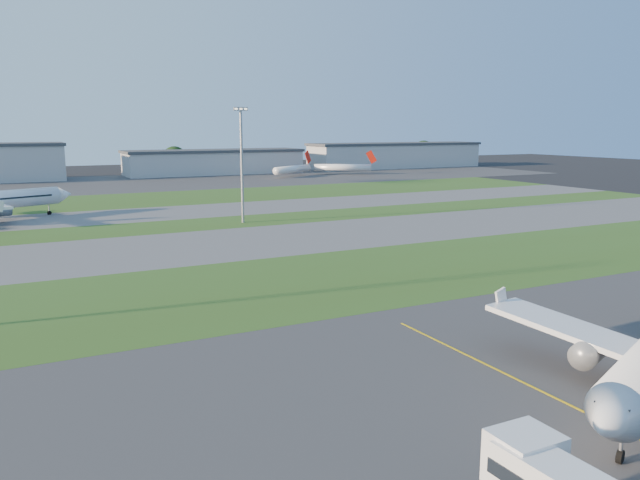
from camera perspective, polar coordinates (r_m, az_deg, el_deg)
ground at (r=46.75m, az=24.19°, el=-18.06°), size 700.00×700.00×0.00m
apron_near at (r=46.75m, az=24.19°, el=-18.06°), size 300.00×70.00×0.01m
grass_strip_a at (r=86.50m, az=-3.61°, el=-4.11°), size 300.00×34.00×0.01m
taxiway_a at (r=116.83m, az=-10.07°, el=-0.46°), size 300.00×32.00×0.01m
grass_strip_b at (r=140.61m, az=-13.08°, el=1.24°), size 300.00×18.00×0.01m
taxiway_b at (r=161.84m, az=-14.98°, el=2.32°), size 300.00×26.00×0.01m
grass_strip_c at (r=194.00m, az=-17.06°, el=3.49°), size 300.00×40.00×0.01m
apron_far at (r=253.04m, az=-19.48°, el=4.85°), size 400.00×80.00×0.01m
mini_jet_near at (r=274.83m, az=-2.51°, el=6.50°), size 25.02×16.89×9.48m
mini_jet_far at (r=286.58m, az=2.13°, el=6.66°), size 26.04×15.08×9.48m
light_mast_centre at (r=141.55m, az=-7.18°, el=7.52°), size 3.20×0.70×25.80m
hangar_east at (r=293.92m, az=-9.62°, el=7.07°), size 81.60×23.00×11.20m
hangar_far_east at (r=337.63m, az=6.92°, el=7.71°), size 96.90×23.00×13.20m
tree_mid_west at (r=291.65m, az=-24.57°, el=6.30°), size 9.90×9.90×10.80m
tree_mid_east at (r=303.26m, az=-13.16°, el=7.26°), size 11.55×11.55×12.60m
tree_east at (r=327.74m, az=-0.14°, el=7.63°), size 10.45×10.45×11.40m
tree_far_east at (r=367.93m, az=9.44°, el=7.98°), size 12.65×12.65×13.80m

